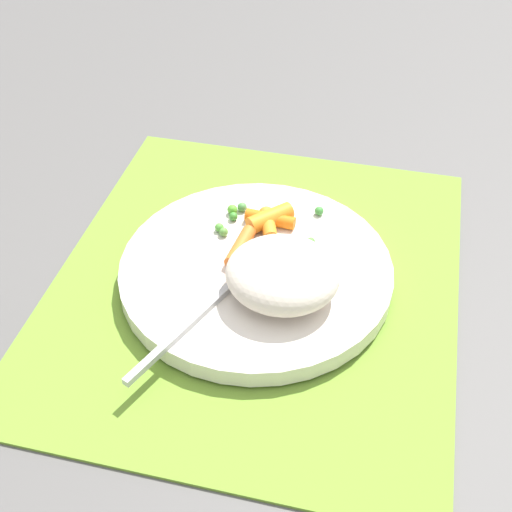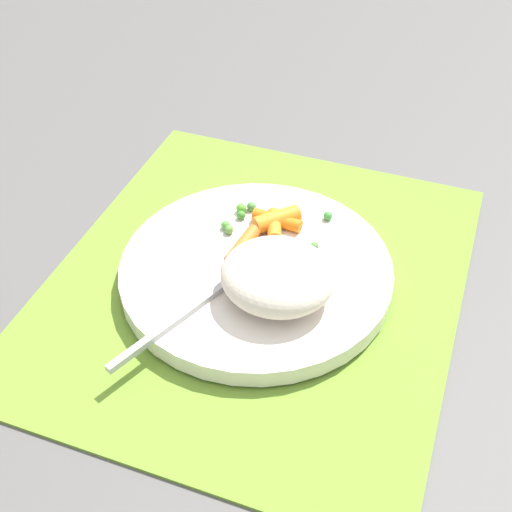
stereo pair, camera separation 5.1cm
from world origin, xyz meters
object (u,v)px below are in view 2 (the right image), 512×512
carrot_portion (266,226)px  fork (224,285)px  rice_mound (278,276)px  plate (256,271)px

carrot_portion → fork: (-0.08, 0.01, -0.00)m
fork → carrot_portion: bearing=-6.1°
rice_mound → fork: 0.05m
rice_mound → fork: bearing=100.3°
carrot_portion → plate: bearing=-171.4°
plate → fork: bearing=157.2°
plate → carrot_portion: carrot_portion is taller
plate → fork: size_ratio=1.26×
rice_mound → carrot_portion: 0.08m
carrot_portion → fork: carrot_portion is taller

